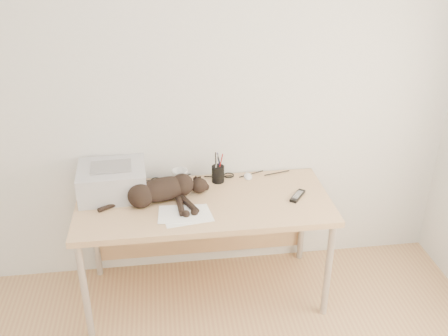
{
  "coord_description": "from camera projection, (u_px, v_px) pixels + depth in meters",
  "views": [
    {
      "loc": [
        -0.23,
        -1.3,
        2.36
      ],
      "look_at": [
        0.12,
        1.34,
        0.99
      ],
      "focal_mm": 40.0,
      "sensor_mm": 36.0,
      "label": 1
    }
  ],
  "objects": [
    {
      "name": "remote_black",
      "position": [
        298.0,
        196.0,
        3.18
      ],
      "size": [
        0.13,
        0.16,
        0.02
      ],
      "primitive_type": "cube",
      "rotation": [
        0.0,
        0.0,
        -0.64
      ],
      "color": "black",
      "rests_on": "desk"
    },
    {
      "name": "papers",
      "position": [
        185.0,
        215.0,
        2.99
      ],
      "size": [
        0.34,
        0.25,
        0.01
      ],
      "color": "white",
      "rests_on": "desk"
    },
    {
      "name": "mug",
      "position": [
        180.0,
        177.0,
        3.32
      ],
      "size": [
        0.14,
        0.14,
        0.1
      ],
      "primitive_type": "imported",
      "rotation": [
        0.0,
        0.0,
        1.12
      ],
      "color": "silver",
      "rests_on": "desk"
    },
    {
      "name": "cat",
      "position": [
        160.0,
        191.0,
        3.11
      ],
      "size": [
        0.71,
        0.35,
        0.16
      ],
      "rotation": [
        0.0,
        0.0,
        0.28
      ],
      "color": "black",
      "rests_on": "desk"
    },
    {
      "name": "desk",
      "position": [
        203.0,
        212.0,
        3.28
      ],
      "size": [
        1.6,
        0.7,
        0.74
      ],
      "color": "tan",
      "rests_on": "floor"
    },
    {
      "name": "mouse",
      "position": [
        248.0,
        175.0,
        3.42
      ],
      "size": [
        0.06,
        0.1,
        0.03
      ],
      "primitive_type": "ellipsoid",
      "rotation": [
        0.0,
        0.0,
        -0.07
      ],
      "color": "white",
      "rests_on": "desk"
    },
    {
      "name": "wall_back",
      "position": [
        197.0,
        98.0,
        3.2
      ],
      "size": [
        3.5,
        0.0,
        3.5
      ],
      "primitive_type": "plane",
      "rotation": [
        1.57,
        0.0,
        0.0
      ],
      "color": "silver",
      "rests_on": "floor"
    },
    {
      "name": "pen_cup",
      "position": [
        218.0,
        174.0,
        3.34
      ],
      "size": [
        0.08,
        0.08,
        0.21
      ],
      "color": "black",
      "rests_on": "desk"
    },
    {
      "name": "printer",
      "position": [
        112.0,
        180.0,
        3.18
      ],
      "size": [
        0.44,
        0.38,
        0.2
      ],
      "color": "#A9A9AE",
      "rests_on": "desk"
    },
    {
      "name": "remote_grey",
      "position": [
        181.0,
        182.0,
        3.34
      ],
      "size": [
        0.13,
        0.19,
        0.02
      ],
      "primitive_type": "cube",
      "rotation": [
        0.0,
        0.0,
        0.45
      ],
      "color": "gray",
      "rests_on": "desk"
    },
    {
      "name": "cable_tangle",
      "position": [
        200.0,
        177.0,
        3.41
      ],
      "size": [
        1.36,
        0.08,
        0.01
      ],
      "primitive_type": null,
      "color": "black",
      "rests_on": "desk"
    }
  ]
}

